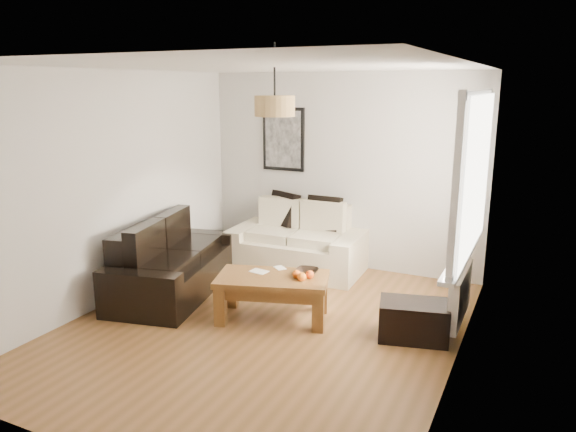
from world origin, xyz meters
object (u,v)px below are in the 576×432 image
at_px(loveseat_cream, 297,239).
at_px(ottoman, 413,320).
at_px(coffee_table, 273,297).
at_px(sofa_leather, 173,259).

height_order(loveseat_cream, ottoman, loveseat_cream).
bearing_deg(loveseat_cream, coffee_table, -76.64).
xyz_separation_m(sofa_leather, coffee_table, (1.42, -0.17, -0.17)).
height_order(coffee_table, ottoman, coffee_table).
xyz_separation_m(sofa_leather, ottoman, (2.88, 0.01, -0.22)).
bearing_deg(coffee_table, loveseat_cream, 105.54).
xyz_separation_m(loveseat_cream, coffee_table, (0.43, -1.54, -0.19)).
bearing_deg(coffee_table, sofa_leather, 173.23).
xyz_separation_m(loveseat_cream, ottoman, (1.89, -1.36, -0.24)).
distance_m(coffee_table, ottoman, 1.47).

